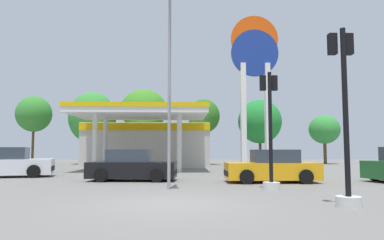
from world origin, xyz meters
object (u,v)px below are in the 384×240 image
car_1 (272,167)px  tree_3 (204,116)px  tree_1 (92,118)px  traffic_signal_1 (345,131)px  car_0 (132,167)px  corner_streetlamp (169,69)px  tree_4 (260,122)px  station_pole_sign (255,71)px  car_2 (8,164)px  tree_5 (324,130)px  tree_0 (34,114)px  tree_2 (144,110)px  traffic_signal_0 (270,140)px

car_1 → tree_3: (-1.86, 19.11, 4.12)m
car_1 → tree_3: tree_3 is taller
tree_1 → car_1: bearing=-57.4°
car_1 → traffic_signal_1: 7.11m
car_0 → corner_streetlamp: bearing=-64.6°
tree_1 → tree_4: 17.11m
station_pole_sign → car_0: (-8.12, -10.24, -6.94)m
car_2 → corner_streetlamp: 11.59m
station_pole_sign → tree_4: bearing=75.4°
tree_3 → tree_5: 12.96m
station_pole_sign → tree_5: 13.93m
corner_streetlamp → tree_5: bearing=57.0°
station_pole_sign → car_0: size_ratio=2.84×
tree_0 → tree_5: (30.13, 0.19, -1.52)m
car_0 → tree_3: (4.60, 18.05, 4.12)m
tree_4 → corner_streetlamp: corner_streetlamp is taller
car_0 → tree_2: 20.17m
tree_2 → tree_4: (11.79, -1.00, -1.22)m
car_2 → tree_1: size_ratio=0.65×
tree_3 → corner_streetlamp: 22.20m
tree_1 → tree_2: 5.33m
tree_1 → car_0: bearing=-70.9°
tree_0 → corner_streetlamp: corner_streetlamp is taller
station_pole_sign → corner_streetlamp: 15.84m
tree_4 → traffic_signal_0: bearing=-101.6°
car_1 → car_2: size_ratio=0.86×
tree_0 → tree_1: 5.96m
tree_1 → tree_2: bearing=-1.5°
car_2 → tree_2: (5.47, 17.07, 4.80)m
tree_1 → tree_4: size_ratio=1.13×
traffic_signal_1 → tree_2: bearing=106.5°
car_1 → tree_1: size_ratio=0.56×
station_pole_sign → tree_4: station_pole_sign is taller
car_2 → traffic_signal_1: bearing=-37.6°
car_1 → tree_3: 19.64m
car_1 → tree_2: (-7.98, 20.58, 4.86)m
tree_5 → traffic_signal_0: bearing=-116.2°
traffic_signal_0 → tree_2: 24.89m
tree_1 → corner_streetlamp: 25.18m
tree_0 → tree_3: size_ratio=1.07×
car_1 → tree_2: bearing=111.2°
traffic_signal_1 → corner_streetlamp: 6.75m
station_pole_sign → traffic_signal_1: station_pole_sign is taller
tree_1 → tree_3: bearing=-8.0°
traffic_signal_1 → tree_2: (-8.16, 27.57, 3.57)m
tree_1 → corner_streetlamp: (8.68, -23.64, -0.25)m
traffic_signal_1 → tree_4: size_ratio=0.72×
tree_4 → car_2: bearing=-137.0°
station_pole_sign → car_1: station_pole_sign is taller
car_2 → tree_1: (0.19, 17.21, 4.02)m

